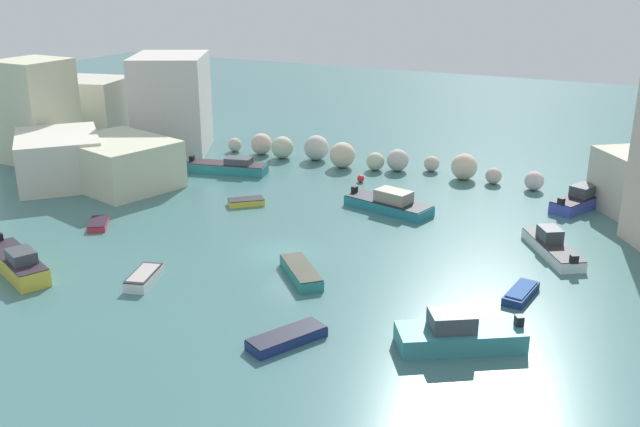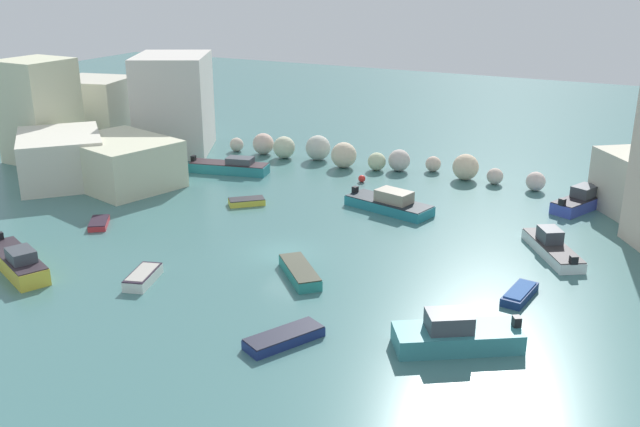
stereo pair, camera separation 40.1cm
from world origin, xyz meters
name	(u,v)px [view 1 (the left image)]	position (x,y,z in m)	size (l,w,h in m)	color
cove_water	(284,253)	(0.00, 0.00, 0.00)	(160.00, 160.00, 0.00)	#427272
cliff_headland_left	(109,122)	(-25.91, 13.52, 3.38)	(23.96, 26.51, 9.25)	beige
rock_breakwater	(357,156)	(-3.92, 20.63, 1.01)	(29.84, 4.18, 2.30)	beige
channel_buoy	(361,179)	(-1.69, 16.35, 0.30)	(0.60, 0.60, 0.60)	red
moored_boat_0	(229,167)	(-13.06, 13.78, 0.55)	(7.14, 3.30, 1.44)	teal
moored_boat_1	(144,277)	(-5.02, -7.45, 0.35)	(2.06, 3.25, 0.67)	silver
moored_boat_2	(389,203)	(3.05, 10.63, 0.57)	(6.98, 3.79, 1.61)	teal
moored_boat_3	(246,202)	(-7.15, 7.04, 0.25)	(2.83, 2.71, 0.50)	yellow
moored_boat_4	(287,338)	(5.60, -9.83, 0.27)	(3.01, 4.16, 0.54)	navy
moored_boat_5	(579,200)	(15.60, 17.34, 0.63)	(3.70, 5.50, 1.72)	#3C4DB4
moored_boat_6	(17,263)	(-12.64, -9.59, 0.64)	(6.70, 4.28, 1.73)	gold
moored_boat_7	(301,272)	(2.70, -2.82, 0.34)	(4.09, 4.16, 0.68)	teal
moored_boat_8	(459,334)	(13.12, -6.52, 0.66)	(6.24, 5.03, 1.85)	teal
moored_boat_9	(521,293)	(14.74, 0.19, 0.26)	(1.49, 3.29, 0.54)	navy
moored_boat_10	(98,224)	(-13.87, -1.53, 0.22)	(2.40, 2.71, 0.43)	#C22D37
moored_boat_11	(552,246)	(15.22, 7.38, 0.50)	(4.69, 6.07, 1.55)	white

